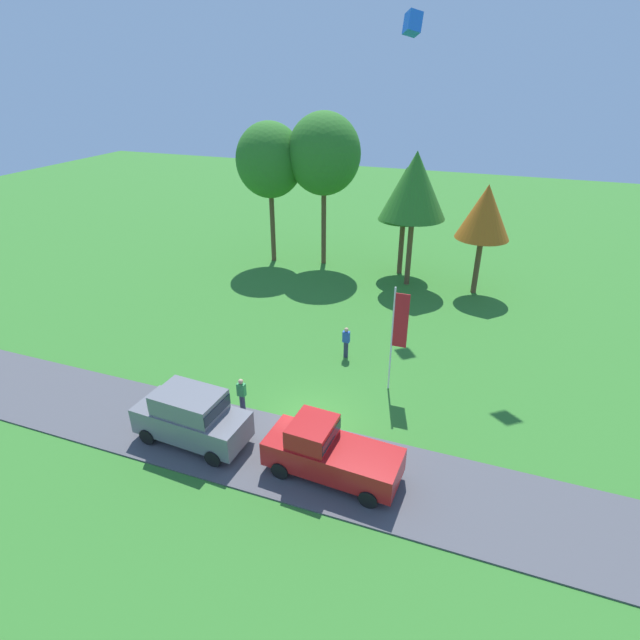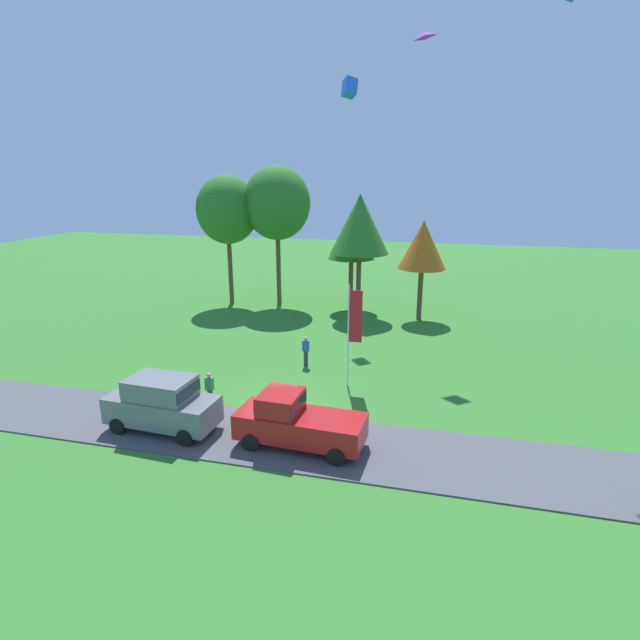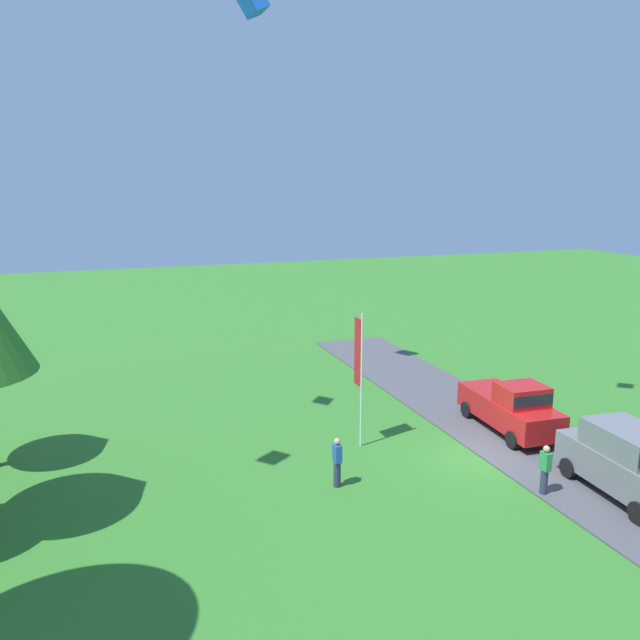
{
  "view_description": "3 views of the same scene",
  "coord_description": "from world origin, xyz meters",
  "px_view_note": "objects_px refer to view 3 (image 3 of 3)",
  "views": [
    {
      "loc": [
        6.18,
        -15.87,
        13.63
      ],
      "look_at": [
        -0.82,
        3.25,
        3.24
      ],
      "focal_mm": 28.0,
      "sensor_mm": 36.0,
      "label": 1
    },
    {
      "loc": [
        6.76,
        -19.32,
        10.3
      ],
      "look_at": [
        1.04,
        3.65,
        3.35
      ],
      "focal_mm": 28.0,
      "sensor_mm": 36.0,
      "label": 2
    },
    {
      "loc": [
        -18.05,
        12.81,
        9.83
      ],
      "look_at": [
        1.29,
        5.75,
        5.36
      ],
      "focal_mm": 35.0,
      "sensor_mm": 36.0,
      "label": 3
    }
  ],
  "objects_px": {
    "car_pickup_far_end": "(512,407)",
    "person_watching_sky": "(337,462)",
    "person_beside_suv": "(545,470)",
    "kite_box_high_left": "(252,0)",
    "flag_banner": "(359,362)",
    "car_suv_near_entrance": "(627,459)"
  },
  "relations": [
    {
      "from": "person_watching_sky",
      "to": "flag_banner",
      "type": "xyz_separation_m",
      "value": [
        2.99,
        -2.07,
        2.42
      ]
    },
    {
      "from": "person_watching_sky",
      "to": "kite_box_high_left",
      "type": "bearing_deg",
      "value": -1.58
    },
    {
      "from": "person_beside_suv",
      "to": "person_watching_sky",
      "type": "bearing_deg",
      "value": 64.82
    },
    {
      "from": "person_beside_suv",
      "to": "car_suv_near_entrance",
      "type": "bearing_deg",
      "value": -111.86
    },
    {
      "from": "flag_banner",
      "to": "person_beside_suv",
      "type": "bearing_deg",
      "value": -145.67
    },
    {
      "from": "person_beside_suv",
      "to": "flag_banner",
      "type": "bearing_deg",
      "value": 34.33
    },
    {
      "from": "person_watching_sky",
      "to": "kite_box_high_left",
      "type": "height_order",
      "value": "kite_box_high_left"
    },
    {
      "from": "car_pickup_far_end",
      "to": "person_watching_sky",
      "type": "bearing_deg",
      "value": 102.88
    },
    {
      "from": "kite_box_high_left",
      "to": "flag_banner",
      "type": "bearing_deg",
      "value": -168.02
    },
    {
      "from": "car_suv_near_entrance",
      "to": "flag_banner",
      "type": "relative_size",
      "value": 0.9
    },
    {
      "from": "person_beside_suv",
      "to": "car_pickup_far_end",
      "type": "bearing_deg",
      "value": -25.54
    },
    {
      "from": "kite_box_high_left",
      "to": "car_pickup_far_end",
      "type": "bearing_deg",
      "value": -139.46
    },
    {
      "from": "car_pickup_far_end",
      "to": "person_beside_suv",
      "type": "height_order",
      "value": "car_pickup_far_end"
    },
    {
      "from": "car_pickup_far_end",
      "to": "person_beside_suv",
      "type": "relative_size",
      "value": 2.98
    },
    {
      "from": "person_watching_sky",
      "to": "person_beside_suv",
      "type": "xyz_separation_m",
      "value": [
        -2.84,
        -6.05,
        0.0
      ]
    },
    {
      "from": "flag_banner",
      "to": "car_suv_near_entrance",
      "type": "bearing_deg",
      "value": -136.84
    },
    {
      "from": "car_pickup_far_end",
      "to": "flag_banner",
      "type": "distance_m",
      "value": 6.71
    },
    {
      "from": "person_watching_sky",
      "to": "flag_banner",
      "type": "distance_m",
      "value": 4.37
    },
    {
      "from": "flag_banner",
      "to": "kite_box_high_left",
      "type": "bearing_deg",
      "value": 11.98
    },
    {
      "from": "flag_banner",
      "to": "kite_box_high_left",
      "type": "distance_m",
      "value": 16.8
    },
    {
      "from": "person_beside_suv",
      "to": "kite_box_high_left",
      "type": "xyz_separation_m",
      "value": [
        14.11,
        5.74,
        16.94
      ]
    },
    {
      "from": "car_pickup_far_end",
      "to": "kite_box_high_left",
      "type": "xyz_separation_m",
      "value": [
        9.36,
        8.01,
        16.71
      ]
    }
  ]
}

